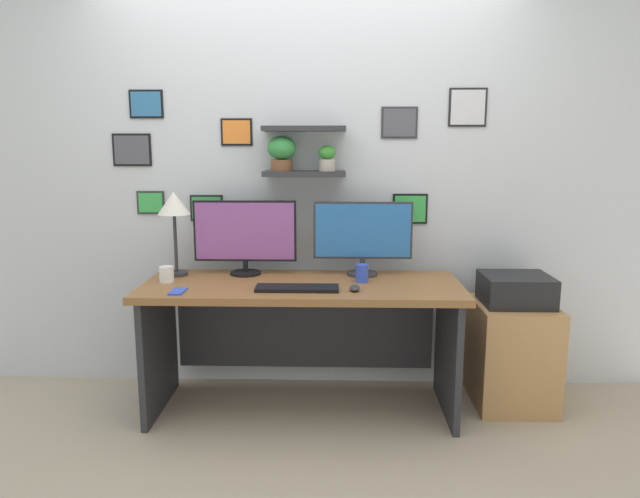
{
  "coord_description": "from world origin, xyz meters",
  "views": [
    {
      "loc": [
        0.19,
        -3.11,
        1.51
      ],
      "look_at": [
        0.1,
        0.05,
        0.93
      ],
      "focal_mm": 32.39,
      "sensor_mm": 36.0,
      "label": 1
    }
  ],
  "objects_px": {
    "monitor_left": "(245,235)",
    "printer": "(516,290)",
    "computer_mouse": "(355,288)",
    "pen_cup": "(362,273)",
    "desk": "(303,316)",
    "cell_phone": "(178,291)",
    "coffee_mug": "(167,274)",
    "monitor_right": "(363,235)",
    "keyboard": "(297,288)",
    "desk_lamp": "(174,209)",
    "drawer_cabinet": "(512,354)"
  },
  "relations": [
    {
      "from": "monitor_left",
      "to": "printer",
      "type": "distance_m",
      "value": 1.6
    },
    {
      "from": "computer_mouse",
      "to": "pen_cup",
      "type": "bearing_deg",
      "value": 76.78
    },
    {
      "from": "desk",
      "to": "cell_phone",
      "type": "relative_size",
      "value": 12.62
    },
    {
      "from": "pen_cup",
      "to": "cell_phone",
      "type": "bearing_deg",
      "value": -165.37
    },
    {
      "from": "monitor_left",
      "to": "coffee_mug",
      "type": "height_order",
      "value": "monitor_left"
    },
    {
      "from": "monitor_right",
      "to": "printer",
      "type": "height_order",
      "value": "monitor_right"
    },
    {
      "from": "cell_phone",
      "to": "coffee_mug",
      "type": "distance_m",
      "value": 0.26
    },
    {
      "from": "printer",
      "to": "monitor_right",
      "type": "bearing_deg",
      "value": 174.16
    },
    {
      "from": "cell_phone",
      "to": "printer",
      "type": "relative_size",
      "value": 0.37
    },
    {
      "from": "keyboard",
      "to": "computer_mouse",
      "type": "bearing_deg",
      "value": -1.91
    },
    {
      "from": "computer_mouse",
      "to": "coffee_mug",
      "type": "height_order",
      "value": "coffee_mug"
    },
    {
      "from": "desk_lamp",
      "to": "pen_cup",
      "type": "xyz_separation_m",
      "value": [
        1.08,
        -0.14,
        -0.34
      ]
    },
    {
      "from": "monitor_right",
      "to": "desk",
      "type": "bearing_deg",
      "value": -155.09
    },
    {
      "from": "desk_lamp",
      "to": "coffee_mug",
      "type": "xyz_separation_m",
      "value": [
        -0.01,
        -0.18,
        -0.35
      ]
    },
    {
      "from": "monitor_left",
      "to": "desk_lamp",
      "type": "bearing_deg",
      "value": -174.42
    },
    {
      "from": "keyboard",
      "to": "monitor_right",
      "type": "bearing_deg",
      "value": 45.83
    },
    {
      "from": "desk",
      "to": "keyboard",
      "type": "relative_size",
      "value": 4.02
    },
    {
      "from": "cell_phone",
      "to": "drawer_cabinet",
      "type": "bearing_deg",
      "value": 10.87
    },
    {
      "from": "computer_mouse",
      "to": "drawer_cabinet",
      "type": "relative_size",
      "value": 0.15
    },
    {
      "from": "computer_mouse",
      "to": "printer",
      "type": "relative_size",
      "value": 0.24
    },
    {
      "from": "desk_lamp",
      "to": "drawer_cabinet",
      "type": "relative_size",
      "value": 0.81
    },
    {
      "from": "keyboard",
      "to": "drawer_cabinet",
      "type": "distance_m",
      "value": 1.35
    },
    {
      "from": "cell_phone",
      "to": "coffee_mug",
      "type": "xyz_separation_m",
      "value": [
        -0.12,
        0.22,
        0.04
      ]
    },
    {
      "from": "desk_lamp",
      "to": "drawer_cabinet",
      "type": "distance_m",
      "value": 2.14
    },
    {
      "from": "cell_phone",
      "to": "pen_cup",
      "type": "distance_m",
      "value": 1.0
    },
    {
      "from": "desk",
      "to": "desk_lamp",
      "type": "bearing_deg",
      "value": 170.8
    },
    {
      "from": "monitor_right",
      "to": "computer_mouse",
      "type": "distance_m",
      "value": 0.45
    },
    {
      "from": "desk_lamp",
      "to": "cell_phone",
      "type": "bearing_deg",
      "value": -74.02
    },
    {
      "from": "coffee_mug",
      "to": "drawer_cabinet",
      "type": "relative_size",
      "value": 0.15
    },
    {
      "from": "desk_lamp",
      "to": "monitor_left",
      "type": "bearing_deg",
      "value": 5.58
    },
    {
      "from": "desk",
      "to": "printer",
      "type": "height_order",
      "value": "printer"
    },
    {
      "from": "desk_lamp",
      "to": "cell_phone",
      "type": "relative_size",
      "value": 3.51
    },
    {
      "from": "desk",
      "to": "monitor_right",
      "type": "distance_m",
      "value": 0.59
    },
    {
      "from": "keyboard",
      "to": "drawer_cabinet",
      "type": "xyz_separation_m",
      "value": [
        1.24,
        0.28,
        -0.46
      ]
    },
    {
      "from": "printer",
      "to": "monitor_left",
      "type": "bearing_deg",
      "value": 176.72
    },
    {
      "from": "monitor_left",
      "to": "keyboard",
      "type": "relative_size",
      "value": 1.37
    },
    {
      "from": "keyboard",
      "to": "desk_lamp",
      "type": "height_order",
      "value": "desk_lamp"
    },
    {
      "from": "computer_mouse",
      "to": "cell_phone",
      "type": "xyz_separation_m",
      "value": [
        -0.92,
        -0.05,
        -0.01
      ]
    },
    {
      "from": "pen_cup",
      "to": "keyboard",
      "type": "bearing_deg",
      "value": -151.68
    },
    {
      "from": "computer_mouse",
      "to": "printer",
      "type": "distance_m",
      "value": 0.98
    },
    {
      "from": "monitor_left",
      "to": "desk_lamp",
      "type": "distance_m",
      "value": 0.43
    },
    {
      "from": "monitor_right",
      "to": "keyboard",
      "type": "distance_m",
      "value": 0.57
    },
    {
      "from": "monitor_right",
      "to": "cell_phone",
      "type": "bearing_deg",
      "value": -156.04
    },
    {
      "from": "desk",
      "to": "printer",
      "type": "relative_size",
      "value": 4.65
    },
    {
      "from": "monitor_right",
      "to": "keyboard",
      "type": "height_order",
      "value": "monitor_right"
    },
    {
      "from": "desk",
      "to": "printer",
      "type": "bearing_deg",
      "value": 3.31
    },
    {
      "from": "computer_mouse",
      "to": "monitor_right",
      "type": "bearing_deg",
      "value": 81.52
    },
    {
      "from": "monitor_left",
      "to": "printer",
      "type": "bearing_deg",
      "value": -3.28
    },
    {
      "from": "drawer_cabinet",
      "to": "computer_mouse",
      "type": "bearing_deg",
      "value": -162.65
    },
    {
      "from": "keyboard",
      "to": "cell_phone",
      "type": "xyz_separation_m",
      "value": [
        -0.62,
        -0.06,
        -0.01
      ]
    }
  ]
}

